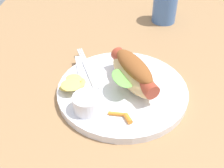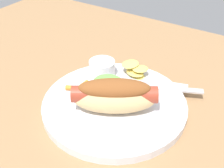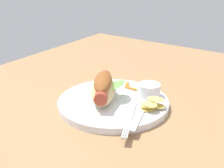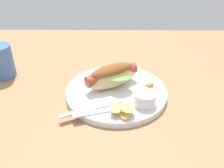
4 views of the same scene
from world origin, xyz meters
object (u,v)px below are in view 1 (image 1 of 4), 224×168
(fork, at_px, (88,68))
(chips_pile, at_px, (74,84))
(sauce_ramekin, at_px, (87,103))
(knife, at_px, (81,73))
(hot_dog, at_px, (133,72))
(drinking_cup, at_px, (165,5))
(plate, at_px, (122,91))
(carrot_garnish, at_px, (123,116))

(fork, relative_size, chips_pile, 2.22)
(sauce_ramekin, xyz_separation_m, chips_pile, (0.06, 0.04, -0.00))
(knife, xyz_separation_m, chips_pile, (-0.05, 0.01, 0.01))
(fork, distance_m, knife, 0.02)
(hot_dog, bearing_deg, fork, 34.68)
(chips_pile, height_order, drinking_cup, drinking_cup)
(sauce_ramekin, relative_size, drinking_cup, 0.55)
(knife, bearing_deg, hot_dog, -119.70)
(fork, bearing_deg, plate, -148.51)
(hot_dog, height_order, drinking_cup, drinking_cup)
(plate, xyz_separation_m, sauce_ramekin, (-0.07, 0.06, 0.02))
(hot_dog, relative_size, fork, 1.04)
(hot_dog, bearing_deg, sauce_ramekin, 103.27)
(hot_dog, distance_m, fork, 0.11)
(plate, xyz_separation_m, knife, (0.04, 0.09, 0.01))
(plate, height_order, drinking_cup, drinking_cup)
(hot_dog, xyz_separation_m, sauce_ramekin, (-0.08, 0.08, -0.02))
(sauce_ramekin, distance_m, knife, 0.11)
(plate, height_order, sauce_ramekin, sauce_ramekin)
(sauce_ramekin, bearing_deg, chips_pile, 32.92)
(knife, distance_m, drinking_cup, 0.35)
(sauce_ramekin, relative_size, carrot_garnish, 1.16)
(sauce_ramekin, xyz_separation_m, fork, (0.13, 0.02, -0.01))
(sauce_ramekin, bearing_deg, fork, 9.03)
(drinking_cup, bearing_deg, carrot_garnish, 167.93)
(sauce_ramekin, distance_m, carrot_garnish, 0.07)
(knife, bearing_deg, carrot_garnish, -157.62)
(sauce_ramekin, xyz_separation_m, carrot_garnish, (-0.02, -0.07, -0.01))
(knife, bearing_deg, drinking_cup, -49.36)
(carrot_garnish, bearing_deg, hot_dog, -7.56)
(hot_dog, relative_size, chips_pile, 2.31)
(plate, relative_size, sauce_ramekin, 4.98)
(hot_dog, bearing_deg, knife, 45.57)
(sauce_ramekin, height_order, drinking_cup, drinking_cup)
(plate, relative_size, fork, 1.81)
(plate, xyz_separation_m, carrot_garnish, (-0.08, -0.01, 0.01))
(hot_dog, height_order, fork, hot_dog)
(sauce_ramekin, relative_size, fork, 0.36)
(carrot_garnish, bearing_deg, drinking_cup, -12.07)
(carrot_garnish, relative_size, drinking_cup, 0.47)
(knife, bearing_deg, chips_pile, 156.18)
(drinking_cup, bearing_deg, fork, 147.38)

